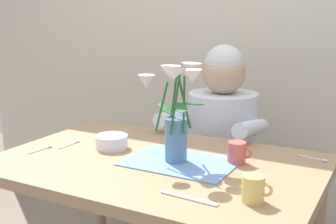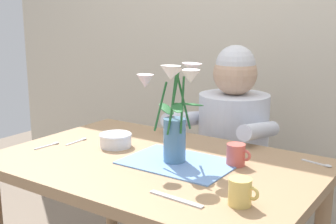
# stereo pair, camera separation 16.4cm
# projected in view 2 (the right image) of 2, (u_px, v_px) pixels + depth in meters

# --- Properties ---
(wood_panel_backdrop) EXTENTS (4.00, 0.10, 2.50)m
(wood_panel_backdrop) POSITION_uv_depth(u_px,v_px,m) (269.00, 19.00, 2.39)
(wood_panel_backdrop) COLOR beige
(wood_panel_backdrop) RESTS_ON ground_plane
(dining_table) EXTENTS (1.20, 0.80, 0.74)m
(dining_table) POSITION_uv_depth(u_px,v_px,m) (156.00, 185.00, 1.68)
(dining_table) COLOR #9E7A56
(dining_table) RESTS_ON ground_plane
(seated_person) EXTENTS (0.45, 0.47, 1.14)m
(seated_person) POSITION_uv_depth(u_px,v_px,m) (232.00, 161.00, 2.18)
(seated_person) COLOR #4C4C56
(seated_person) RESTS_ON ground_plane
(striped_placemat) EXTENTS (0.40, 0.28, 0.00)m
(striped_placemat) POSITION_uv_depth(u_px,v_px,m) (179.00, 163.00, 1.63)
(striped_placemat) COLOR #6B93D1
(striped_placemat) RESTS_ON dining_table
(flower_vase) EXTENTS (0.24, 0.24, 0.37)m
(flower_vase) POSITION_uv_depth(u_px,v_px,m) (174.00, 107.00, 1.59)
(flower_vase) COLOR teal
(flower_vase) RESTS_ON dining_table
(ceramic_bowl) EXTENTS (0.14, 0.14, 0.06)m
(ceramic_bowl) POSITION_uv_depth(u_px,v_px,m) (116.00, 139.00, 1.82)
(ceramic_bowl) COLOR white
(ceramic_bowl) RESTS_ON dining_table
(dinner_knife) EXTENTS (0.19, 0.03, 0.00)m
(dinner_knife) POSITION_uv_depth(u_px,v_px,m) (176.00, 199.00, 1.31)
(dinner_knife) COLOR silver
(dinner_knife) RESTS_ON dining_table
(coffee_cup) EXTENTS (0.09, 0.07, 0.08)m
(coffee_cup) POSITION_uv_depth(u_px,v_px,m) (236.00, 155.00, 1.60)
(coffee_cup) COLOR #CC564C
(coffee_cup) RESTS_ON dining_table
(ceramic_mug) EXTENTS (0.09, 0.07, 0.08)m
(ceramic_mug) POSITION_uv_depth(u_px,v_px,m) (240.00, 192.00, 1.27)
(ceramic_mug) COLOR #E5C666
(ceramic_mug) RESTS_ON dining_table
(spoon_0) EXTENTS (0.12, 0.04, 0.01)m
(spoon_0) POSITION_uv_depth(u_px,v_px,m) (321.00, 164.00, 1.61)
(spoon_0) COLOR silver
(spoon_0) RESTS_ON dining_table
(spoon_1) EXTENTS (0.02, 0.12, 0.01)m
(spoon_1) POSITION_uv_depth(u_px,v_px,m) (80.00, 140.00, 1.90)
(spoon_1) COLOR silver
(spoon_1) RESTS_ON dining_table
(spoon_2) EXTENTS (0.03, 0.12, 0.01)m
(spoon_2) POSITION_uv_depth(u_px,v_px,m) (51.00, 145.00, 1.84)
(spoon_2) COLOR silver
(spoon_2) RESTS_ON dining_table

